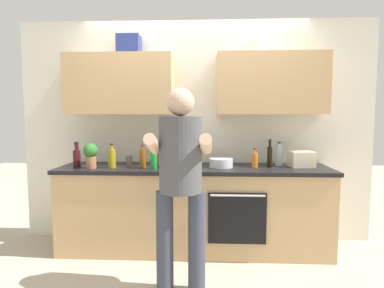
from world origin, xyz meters
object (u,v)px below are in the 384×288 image
(person_standing, at_px, (180,174))
(mixing_bowl, at_px, (221,163))
(bottle_soda, at_px, (154,155))
(bottle_syrup, at_px, (143,158))
(bottle_water, at_px, (279,156))
(bottle_soy, at_px, (270,156))
(grocery_bag_rice, at_px, (302,159))
(bottle_juice, at_px, (255,160))
(knife_block, at_px, (178,157))
(bottle_wine, at_px, (77,157))
(cup_stoneware, at_px, (129,160))
(potted_herb, at_px, (91,154))
(bottle_oil, at_px, (112,158))
(bottle_vinegar, at_px, (158,158))

(person_standing, relative_size, mixing_bowl, 6.72)
(bottle_soda, relative_size, bottle_syrup, 1.38)
(bottle_water, bearing_deg, bottle_soy, -135.44)
(bottle_soy, relative_size, grocery_bag_rice, 1.21)
(bottle_juice, bearing_deg, knife_block, -178.76)
(bottle_syrup, xyz_separation_m, bottle_water, (1.44, 0.20, 0.00))
(bottle_wine, xyz_separation_m, knife_block, (1.07, 0.02, 0.00))
(bottle_wine, relative_size, bottle_syrup, 1.11)
(bottle_soy, height_order, knife_block, bottle_soy)
(bottle_water, height_order, cup_stoneware, bottle_water)
(cup_stoneware, bearing_deg, mixing_bowl, -7.55)
(potted_herb, bearing_deg, knife_block, 7.19)
(bottle_oil, bearing_deg, mixing_bowl, 4.91)
(bottle_water, distance_m, cup_stoneware, 1.63)
(bottle_soda, distance_m, bottle_wine, 0.84)
(bottle_juice, bearing_deg, bottle_soda, -172.18)
(bottle_oil, xyz_separation_m, bottle_syrup, (0.32, 0.03, -0.00))
(person_standing, distance_m, potted_herb, 1.20)
(bottle_oil, distance_m, bottle_wine, 0.39)
(bottle_soda, height_order, bottle_vinegar, bottle_soda)
(bottle_soda, distance_m, bottle_soy, 1.20)
(bottle_soda, relative_size, bottle_juice, 1.62)
(bottle_soy, relative_size, bottle_wine, 1.11)
(bottle_juice, height_order, grocery_bag_rice, bottle_juice)
(mixing_bowl, distance_m, potted_herb, 1.35)
(bottle_vinegar, xyz_separation_m, knife_block, (0.22, -0.11, 0.02))
(bottle_soy, relative_size, potted_herb, 1.14)
(bottle_soda, relative_size, bottle_wine, 1.24)
(potted_herb, bearing_deg, bottle_water, 7.67)
(person_standing, xyz_separation_m, bottle_syrup, (-0.45, 0.76, 0.02))
(bottle_wine, distance_m, grocery_bag_rice, 2.37)
(bottle_soy, distance_m, bottle_vinegar, 1.18)
(bottle_soy, xyz_separation_m, bottle_wine, (-2.02, -0.06, -0.02))
(bottle_syrup, height_order, bottle_vinegar, bottle_syrup)
(bottle_wine, height_order, cup_stoneware, bottle_wine)
(knife_block, bearing_deg, cup_stoneware, 164.67)
(bottle_soy, relative_size, cup_stoneware, 3.08)
(bottle_wine, relative_size, grocery_bag_rice, 1.08)
(bottle_wine, xyz_separation_m, cup_stoneware, (0.51, 0.17, -0.06))
(bottle_vinegar, xyz_separation_m, bottle_water, (1.30, 0.05, 0.02))
(bottle_vinegar, distance_m, bottle_juice, 1.03)
(bottle_water, bearing_deg, bottle_oil, -172.51)
(person_standing, xyz_separation_m, bottle_juice, (0.71, 0.83, 0.01))
(bottle_soy, relative_size, bottle_water, 1.14)
(cup_stoneware, distance_m, mixing_bowl, 1.01)
(mixing_bowl, xyz_separation_m, knife_block, (-0.45, -0.02, 0.06))
(bottle_wine, bearing_deg, person_standing, -34.12)
(bottle_vinegar, height_order, potted_herb, potted_herb)
(bottle_wine, height_order, knife_block, knife_block)
(bottle_syrup, distance_m, potted_herb, 0.53)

